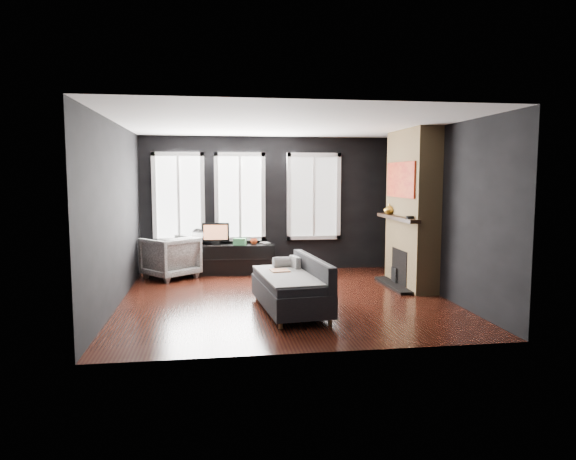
{
  "coord_description": "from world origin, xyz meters",
  "views": [
    {
      "loc": [
        -1.1,
        -7.8,
        1.9
      ],
      "look_at": [
        0.1,
        0.3,
        1.05
      ],
      "focal_mm": 32.0,
      "sensor_mm": 36.0,
      "label": 1
    }
  ],
  "objects": [
    {
      "name": "ceiling",
      "position": [
        0.0,
        0.0,
        2.7
      ],
      "size": [
        5.0,
        5.0,
        0.0
      ],
      "primitive_type": "plane",
      "color": "white",
      "rests_on": "ground"
    },
    {
      "name": "mantel_vase",
      "position": [
        2.05,
        1.05,
        1.32
      ],
      "size": [
        0.22,
        0.23,
        0.18
      ],
      "primitive_type": "imported",
      "rotation": [
        0.0,
        0.0,
        0.23
      ],
      "color": "gold",
      "rests_on": "fireplace"
    },
    {
      "name": "windows",
      "position": [
        -0.45,
        2.46,
        2.38
      ],
      "size": [
        4.0,
        0.16,
        1.76
      ],
      "primitive_type": null,
      "color": "white",
      "rests_on": "wall_back"
    },
    {
      "name": "wall_left",
      "position": [
        -2.5,
        0.0,
        1.35
      ],
      "size": [
        0.02,
        5.0,
        2.7
      ],
      "primitive_type": "cube",
      "color": "black",
      "rests_on": "ground"
    },
    {
      "name": "wall_back",
      "position": [
        0.0,
        2.5,
        1.35
      ],
      "size": [
        5.0,
        0.02,
        2.7
      ],
      "primitive_type": "cube",
      "color": "black",
      "rests_on": "ground"
    },
    {
      "name": "mug",
      "position": [
        -0.3,
        2.19,
        0.65
      ],
      "size": [
        0.15,
        0.12,
        0.14
      ],
      "primitive_type": "imported",
      "rotation": [
        0.0,
        0.0,
        0.08
      ],
      "color": "#D9481F",
      "rests_on": "media_console"
    },
    {
      "name": "fireplace",
      "position": [
        2.3,
        0.6,
        1.35
      ],
      "size": [
        0.7,
        1.62,
        2.7
      ],
      "primitive_type": null,
      "color": "#93724C",
      "rests_on": "floor"
    },
    {
      "name": "media_console",
      "position": [
        -0.74,
        2.24,
        0.29
      ],
      "size": [
        1.72,
        0.64,
        0.58
      ],
      "primitive_type": null,
      "rotation": [
        0.0,
        0.0,
        -0.07
      ],
      "color": "black",
      "rests_on": "floor"
    },
    {
      "name": "book",
      "position": [
        -0.15,
        2.29,
        0.69
      ],
      "size": [
        0.16,
        0.06,
        0.22
      ],
      "primitive_type": "imported",
      "rotation": [
        0.0,
        0.0,
        0.26
      ],
      "color": "tan",
      "rests_on": "media_console"
    },
    {
      "name": "mantel_clock",
      "position": [
        2.05,
        0.05,
        1.25
      ],
      "size": [
        0.17,
        0.17,
        0.04
      ],
      "primitive_type": "cylinder",
      "rotation": [
        0.0,
        0.0,
        -0.42
      ],
      "color": "black",
      "rests_on": "fireplace"
    },
    {
      "name": "stripe_pillow",
      "position": [
        0.13,
        -0.25,
        0.55
      ],
      "size": [
        0.13,
        0.32,
        0.31
      ],
      "primitive_type": "cube",
      "rotation": [
        0.0,
        0.0,
        0.18
      ],
      "color": "gray",
      "rests_on": "sofa"
    },
    {
      "name": "sofa",
      "position": [
        -0.02,
        -0.74,
        0.38
      ],
      "size": [
        1.06,
        1.85,
        0.76
      ],
      "primitive_type": null,
      "rotation": [
        0.0,
        0.0,
        0.1
      ],
      "color": "#262528",
      "rests_on": "floor"
    },
    {
      "name": "storage_box",
      "position": [
        -0.58,
        2.15,
        0.64
      ],
      "size": [
        0.27,
        0.21,
        0.13
      ],
      "primitive_type": "cube",
      "rotation": [
        0.0,
        0.0,
        -0.29
      ],
      "color": "#39804B",
      "rests_on": "media_console"
    },
    {
      "name": "floor",
      "position": [
        0.0,
        0.0,
        0.0
      ],
      "size": [
        5.0,
        5.0,
        0.0
      ],
      "primitive_type": "plane",
      "color": "black",
      "rests_on": "ground"
    },
    {
      "name": "monitor",
      "position": [
        -1.04,
        2.29,
        0.82
      ],
      "size": [
        0.54,
        0.16,
        0.48
      ],
      "primitive_type": null,
      "rotation": [
        0.0,
        0.0,
        -0.08
      ],
      "color": "black",
      "rests_on": "media_console"
    },
    {
      "name": "armchair",
      "position": [
        -1.9,
        1.95,
        0.44
      ],
      "size": [
        1.16,
        1.15,
        0.87
      ],
      "primitive_type": "imported",
      "rotation": [
        0.0,
        0.0,
        -2.45
      ],
      "color": "white",
      "rests_on": "floor"
    },
    {
      "name": "desk_fan",
      "position": [
        -1.39,
        2.27,
        0.75
      ],
      "size": [
        0.24,
        0.24,
        0.33
      ],
      "primitive_type": null,
      "rotation": [
        0.0,
        0.0,
        -0.04
      ],
      "color": "gray",
      "rests_on": "media_console"
    },
    {
      "name": "wall_right",
      "position": [
        2.5,
        0.0,
        1.35
      ],
      "size": [
        0.02,
        5.0,
        2.7
      ],
      "primitive_type": "cube",
      "color": "black",
      "rests_on": "ground"
    }
  ]
}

